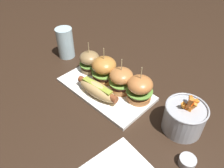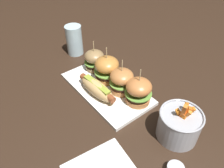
{
  "view_description": "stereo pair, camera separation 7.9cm",
  "coord_description": "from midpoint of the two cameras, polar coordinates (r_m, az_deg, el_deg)",
  "views": [
    {
      "loc": [
        0.46,
        -0.43,
        0.57
      ],
      "look_at": [
        0.04,
        0.0,
        0.05
      ],
      "focal_mm": 34.83,
      "sensor_mm": 36.0,
      "label": 1
    },
    {
      "loc": [
        0.51,
        -0.37,
        0.57
      ],
      "look_at": [
        0.04,
        0.0,
        0.05
      ],
      "focal_mm": 34.83,
      "sensor_mm": 36.0,
      "label": 2
    }
  ],
  "objects": [
    {
      "name": "water_glass",
      "position": [
        1.03,
        -7.7,
        11.28
      ],
      "size": [
        0.07,
        0.07,
        0.14
      ],
      "primitive_type": "cylinder",
      "color": "silver",
      "rests_on": "ground"
    },
    {
      "name": "slider_center_left",
      "position": [
        0.84,
        1.31,
        3.95
      ],
      "size": [
        0.1,
        0.1,
        0.14
      ],
      "color": "#B87734",
      "rests_on": "platter_main"
    },
    {
      "name": "slider_far_left",
      "position": [
        0.91,
        -2.15,
        6.27
      ],
      "size": [
        0.09,
        0.09,
        0.13
      ],
      "color": "olive",
      "rests_on": "platter_main"
    },
    {
      "name": "slider_center_right",
      "position": [
        0.8,
        5.37,
        0.78
      ],
      "size": [
        0.09,
        0.09,
        0.14
      ],
      "color": "#B4703B",
      "rests_on": "platter_main"
    },
    {
      "name": "platter_main",
      "position": [
        0.84,
        1.16,
        -1.3
      ],
      "size": [
        0.36,
        0.2,
        0.01
      ],
      "primitive_type": "cube",
      "color": "white",
      "rests_on": "ground"
    },
    {
      "name": "fries_bucket",
      "position": [
        0.7,
        20.35,
        -10.13
      ],
      "size": [
        0.13,
        0.13,
        0.15
      ],
      "color": "#A8AAB2",
      "rests_on": "ground"
    },
    {
      "name": "slider_far_right",
      "position": [
        0.76,
        9.93,
        -1.92
      ],
      "size": [
        0.1,
        0.1,
        0.14
      ],
      "color": "#B96E38",
      "rests_on": "platter_main"
    },
    {
      "name": "hot_dog",
      "position": [
        0.79,
        -1.14,
        -1.24
      ],
      "size": [
        0.18,
        0.07,
        0.05
      ],
      "color": "tan",
      "rests_on": "platter_main"
    },
    {
      "name": "ground_plane",
      "position": [
        0.85,
        1.15,
        -1.65
      ],
      "size": [
        3.0,
        3.0,
        0.0
      ],
      "primitive_type": "plane",
      "color": "black"
    }
  ]
}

